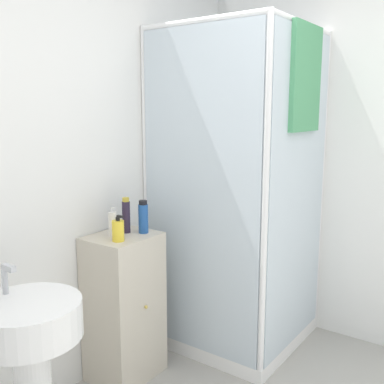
{
  "coord_description": "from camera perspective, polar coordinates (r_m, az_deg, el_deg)",
  "views": [
    {
      "loc": [
        -1.37,
        -0.27,
        1.57
      ],
      "look_at": [
        0.6,
        1.14,
        1.13
      ],
      "focal_mm": 42.0,
      "sensor_mm": 36.0,
      "label": 1
    }
  ],
  "objects": [
    {
      "name": "shampoo_bottle_tall_black",
      "position": [
        2.64,
        -8.36,
        -2.99
      ],
      "size": [
        0.05,
        0.05,
        0.21
      ],
      "color": "#281E33",
      "rests_on": "vanity_cabinet"
    },
    {
      "name": "soap_dispenser",
      "position": [
        2.48,
        -9.37,
        -4.84
      ],
      "size": [
        0.07,
        0.07,
        0.15
      ],
      "color": "yellow",
      "rests_on": "vanity_cabinet"
    },
    {
      "name": "sink",
      "position": [
        2.05,
        -19.78,
        -18.74
      ],
      "size": [
        0.43,
        0.43,
        0.95
      ],
      "color": "white",
      "rests_on": "ground_plane"
    },
    {
      "name": "wall_back",
      "position": [
        2.42,
        -19.39,
        2.03
      ],
      "size": [
        6.4,
        0.06,
        2.5
      ],
      "primitive_type": "cube",
      "color": "white",
      "rests_on": "ground_plane"
    },
    {
      "name": "vanity_cabinet",
      "position": [
        2.76,
        -8.61,
        -14.2
      ],
      "size": [
        0.4,
        0.35,
        0.87
      ],
      "color": "beige",
      "rests_on": "ground_plane"
    },
    {
      "name": "lotion_bottle_white",
      "position": [
        2.58,
        -10.02,
        -4.02
      ],
      "size": [
        0.05,
        0.05,
        0.17
      ],
      "color": "white",
      "rests_on": "vanity_cabinet"
    },
    {
      "name": "shower_enclosure",
      "position": [
        3.06,
        6.31,
        -8.52
      ],
      "size": [
        0.89,
        0.92,
        2.09
      ],
      "color": "white",
      "rests_on": "ground_plane"
    },
    {
      "name": "shampoo_bottle_blue",
      "position": [
        2.62,
        -6.21,
        -3.21
      ],
      "size": [
        0.06,
        0.06,
        0.19
      ],
      "color": "#1E4C93",
      "rests_on": "vanity_cabinet"
    }
  ]
}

